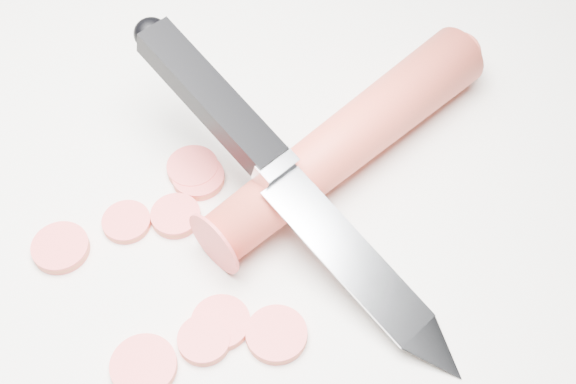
% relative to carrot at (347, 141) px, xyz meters
% --- Properties ---
extents(ground, '(2.40, 2.40, 0.00)m').
position_rel_carrot_xyz_m(ground, '(-0.09, -0.04, -0.02)').
color(ground, silver).
rests_on(ground, ground).
extents(carrot, '(0.12, 0.22, 0.04)m').
position_rel_carrot_xyz_m(carrot, '(0.00, 0.00, 0.00)').
color(carrot, '#DA3F2E').
rests_on(carrot, ground).
extents(carrot_slice_0, '(0.04, 0.04, 0.01)m').
position_rel_carrot_xyz_m(carrot_slice_0, '(-0.14, -0.14, -0.02)').
color(carrot_slice_0, '#EA4343').
rests_on(carrot_slice_0, ground).
extents(carrot_slice_1, '(0.03, 0.03, 0.01)m').
position_rel_carrot_xyz_m(carrot_slice_1, '(-0.08, -0.09, -0.02)').
color(carrot_slice_1, '#EA4343').
rests_on(carrot_slice_1, ground).
extents(carrot_slice_2, '(0.03, 0.03, 0.01)m').
position_rel_carrot_xyz_m(carrot_slice_2, '(-0.09, -0.05, -0.02)').
color(carrot_slice_2, '#EA4343').
rests_on(carrot_slice_2, ground).
extents(carrot_slice_3, '(0.03, 0.03, 0.01)m').
position_rel_carrot_xyz_m(carrot_slice_3, '(-0.03, -0.16, -0.02)').
color(carrot_slice_3, '#EA4343').
rests_on(carrot_slice_3, ground).
extents(carrot_slice_4, '(0.04, 0.04, 0.01)m').
position_rel_carrot_xyz_m(carrot_slice_4, '(0.01, -0.14, -0.02)').
color(carrot_slice_4, '#EA4343').
rests_on(carrot_slice_4, ground).
extents(carrot_slice_5, '(0.03, 0.03, 0.01)m').
position_rel_carrot_xyz_m(carrot_slice_5, '(-0.08, -0.05, -0.02)').
color(carrot_slice_5, '#EA4343').
rests_on(carrot_slice_5, ground).
extents(carrot_slice_6, '(0.04, 0.04, 0.01)m').
position_rel_carrot_xyz_m(carrot_slice_6, '(-0.05, -0.18, -0.02)').
color(carrot_slice_6, '#EA4343').
rests_on(carrot_slice_6, ground).
extents(carrot_slice_7, '(0.03, 0.03, 0.01)m').
position_rel_carrot_xyz_m(carrot_slice_7, '(-0.02, -0.14, -0.02)').
color(carrot_slice_7, '#EA4343').
rests_on(carrot_slice_7, ground).
extents(carrot_slice_8, '(0.03, 0.03, 0.01)m').
position_rel_carrot_xyz_m(carrot_slice_8, '(-0.11, -0.10, -0.02)').
color(carrot_slice_8, '#EA4343').
rests_on(carrot_slice_8, ground).
extents(kitchen_knife, '(0.27, 0.14, 0.09)m').
position_rel_carrot_xyz_m(kitchen_knife, '(-0.01, -0.06, 0.02)').
color(kitchen_knife, silver).
rests_on(kitchen_knife, ground).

